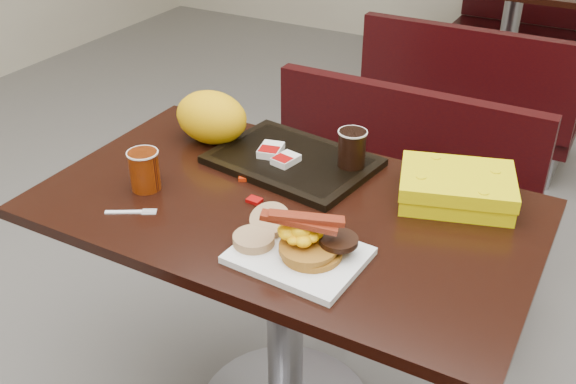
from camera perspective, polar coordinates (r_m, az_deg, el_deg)
The scene contains 23 objects.
table_near at distance 1.83m, azimuth -0.25°, elevation -11.04°, with size 1.20×0.70×0.75m, color black, non-canonical shape.
bench_near_n at distance 2.35m, azimuth 8.04°, elevation -1.14°, with size 1.00×0.46×0.72m, color black, non-canonical shape.
table_far at distance 4.03m, azimuth 18.34°, elevation 11.80°, with size 1.20×0.70×0.75m, color black, non-canonical shape.
bench_far_s at distance 3.39m, azimuth 15.66°, elevation 8.41°, with size 1.00×0.46×0.72m, color black, non-canonical shape.
bench_far_n at distance 4.70m, azimuth 20.24°, elevation 13.89°, with size 1.00×0.46×0.72m, color black, non-canonical shape.
platter at distance 1.42m, azimuth 0.93°, elevation -5.49°, with size 0.27×0.21×0.02m, color white.
pancake_stack at distance 1.40m, azimuth 2.05°, elevation -5.03°, with size 0.13×0.13×0.03m, color #AB6D1C.
sausage_patty at distance 1.39m, azimuth 4.41°, elevation -4.18°, with size 0.08×0.08×0.01m, color black.
scrambled_eggs at distance 1.38m, azimuth 1.13°, elevation -3.50°, with size 0.09×0.08×0.05m, color #FFB705.
bacon_strips at distance 1.36m, azimuth 0.97°, elevation -2.51°, with size 0.16×0.07×0.01m, color #431004, non-canonical shape.
muffin_bottom at distance 1.43m, azimuth -2.98°, elevation -4.11°, with size 0.09×0.09×0.02m, color #A47B57.
muffin_top at distance 1.47m, azimuth -1.55°, elevation -2.45°, with size 0.09×0.09×0.02m, color #A47B57.
coffee_cup_near at distance 1.68m, azimuth -12.29°, elevation 1.83°, with size 0.07×0.07×0.10m, color #993405.
fork at distance 1.62m, azimuth -14.02°, elevation -1.68°, with size 0.12×0.02×0.00m, color white, non-canonical shape.
knife at distance 1.42m, azimuth 3.46°, elevation -5.72°, with size 0.16×0.01×0.00m, color white.
condiment_syrup at distance 1.71m, azimuth -3.59°, elevation 1.27°, with size 0.04×0.03×0.01m, color #AE2207.
condiment_ketchup at distance 1.61m, azimuth -2.92°, elevation -0.72°, with size 0.04×0.03×0.01m, color #8C0504.
tray at distance 1.77m, azimuth 0.39°, elevation 2.71°, with size 0.42×0.30×0.02m, color black.
hashbrown_sleeve_left at distance 1.78m, azimuth -1.49°, elevation 3.64°, with size 0.06×0.08×0.02m, color silver.
hashbrown_sleeve_right at distance 1.74m, azimuth -0.19°, elevation 2.82°, with size 0.05×0.07×0.02m, color silver.
coffee_cup_far at distance 1.72m, azimuth 5.54°, elevation 3.76°, with size 0.07×0.07×0.10m, color black.
clamshell at distance 1.65m, azimuth 14.35°, elevation 0.37°, with size 0.27×0.20×0.07m, color #E8D603.
paper_bag at distance 1.88m, azimuth -6.62°, elevation 6.43°, with size 0.21×0.16×0.15m, color #EEBD07.
Camera 1 is at (0.66, -1.19, 1.60)m, focal length 41.18 mm.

